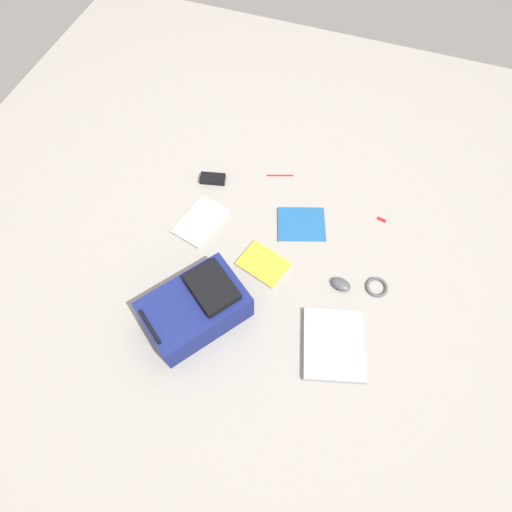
{
  "coord_description": "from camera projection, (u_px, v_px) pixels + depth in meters",
  "views": [
    {
      "loc": [
        -0.92,
        -0.28,
        1.85
      ],
      "look_at": [
        0.02,
        0.05,
        0.02
      ],
      "focal_mm": 29.67,
      "sensor_mm": 36.0,
      "label": 1
    }
  ],
  "objects": [
    {
      "name": "laptop",
      "position": [
        334.0,
        344.0,
        1.87
      ],
      "size": [
        0.38,
        0.35,
        0.03
      ],
      "color": "#929296",
      "rests_on": "ground_plane"
    },
    {
      "name": "power_brick",
      "position": [
        213.0,
        179.0,
        2.31
      ],
      "size": [
        0.09,
        0.15,
        0.03
      ],
      "primitive_type": "cube",
      "rotation": [
        0.0,
        0.0,
        0.23
      ],
      "color": "black",
      "rests_on": "ground_plane"
    },
    {
      "name": "book_red",
      "position": [
        302.0,
        225.0,
        2.18
      ],
      "size": [
        0.27,
        0.29,
        0.02
      ],
      "color": "silver",
      "rests_on": "ground_plane"
    },
    {
      "name": "usb_stick",
      "position": [
        382.0,
        219.0,
        2.2
      ],
      "size": [
        0.02,
        0.05,
        0.01
      ],
      "primitive_type": "cube",
      "rotation": [
        0.0,
        0.0,
        -0.15
      ],
      "color": "#B21919",
      "rests_on": "ground_plane"
    },
    {
      "name": "cable_coil",
      "position": [
        377.0,
        287.0,
        2.01
      ],
      "size": [
        0.11,
        0.11,
        0.02
      ],
      "primitive_type": "torus",
      "color": "#4C4C51",
      "rests_on": "ground_plane"
    },
    {
      "name": "pen_black",
      "position": [
        280.0,
        175.0,
        2.34
      ],
      "size": [
        0.06,
        0.14,
        0.01
      ],
      "primitive_type": "cylinder",
      "rotation": [
        1.57,
        0.0,
        0.33
      ],
      "color": "red",
      "rests_on": "ground_plane"
    },
    {
      "name": "backpack",
      "position": [
        196.0,
        308.0,
        1.87
      ],
      "size": [
        0.52,
        0.49,
        0.22
      ],
      "color": "navy",
      "rests_on": "ground_plane"
    },
    {
      "name": "book_comic",
      "position": [
        201.0,
        222.0,
        2.19
      ],
      "size": [
        0.31,
        0.24,
        0.02
      ],
      "color": "silver",
      "rests_on": "ground_plane"
    },
    {
      "name": "book_blue",
      "position": [
        263.0,
        264.0,
        2.07
      ],
      "size": [
        0.22,
        0.27,
        0.02
      ],
      "color": "silver",
      "rests_on": "ground_plane"
    },
    {
      "name": "ground_plane",
      "position": [
        264.0,
        264.0,
        2.08
      ],
      "size": [
        3.8,
        3.8,
        0.0
      ],
      "primitive_type": "plane",
      "color": "gray"
    },
    {
      "name": "computer_mouse",
      "position": [
        341.0,
        284.0,
        2.01
      ],
      "size": [
        0.08,
        0.11,
        0.04
      ],
      "primitive_type": "ellipsoid",
      "rotation": [
        0.0,
        0.0,
        -0.24
      ],
      "color": "#4C4C51",
      "rests_on": "ground_plane"
    }
  ]
}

